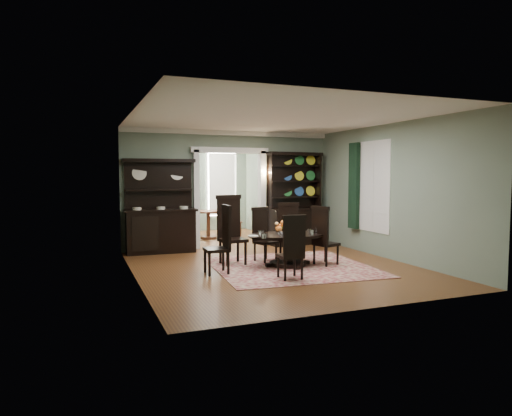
# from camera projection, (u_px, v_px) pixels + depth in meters

# --- Properties ---
(room) EXTENTS (5.51, 6.01, 3.01)m
(room) POSITION_uv_depth(u_px,v_px,m) (276.00, 190.00, 9.08)
(room) COLOR brown
(room) RESTS_ON ground
(parlor) EXTENTS (3.51, 3.50, 3.01)m
(parlor) POSITION_uv_depth(u_px,v_px,m) (204.00, 186.00, 14.18)
(parlor) COLOR brown
(parlor) RESTS_ON ground
(doorway_trim) EXTENTS (2.08, 0.25, 2.57)m
(doorway_trim) POSITION_uv_depth(u_px,v_px,m) (230.00, 185.00, 11.82)
(doorway_trim) COLOR silver
(doorway_trim) RESTS_ON floor
(right_window) EXTENTS (0.15, 1.47, 2.12)m
(right_window) POSITION_uv_depth(u_px,v_px,m) (364.00, 186.00, 10.89)
(right_window) COLOR white
(right_window) RESTS_ON wall_right
(wall_sconce) EXTENTS (0.27, 0.21, 0.21)m
(wall_sconce) POSITION_uv_depth(u_px,v_px,m) (266.00, 174.00, 12.01)
(wall_sconce) COLOR gold
(wall_sconce) RESTS_ON back_wall_right
(rug) EXTENTS (3.31, 3.30, 0.01)m
(rug) POSITION_uv_depth(u_px,v_px,m) (291.00, 267.00, 9.28)
(rug) COLOR maroon
(rug) RESTS_ON floor
(dining_table) EXTENTS (1.68, 1.56, 0.66)m
(dining_table) POSITION_uv_depth(u_px,v_px,m) (288.00, 244.00, 9.37)
(dining_table) COLOR black
(dining_table) RESTS_ON rug
(centerpiece) EXTENTS (1.56, 1.01, 0.26)m
(centerpiece) POSITION_uv_depth(u_px,v_px,m) (283.00, 230.00, 9.35)
(centerpiece) COLOR silver
(centerpiece) RESTS_ON dining_table
(chair_far_left) EXTENTS (0.57, 0.54, 1.45)m
(chair_far_left) POSITION_uv_depth(u_px,v_px,m) (230.00, 228.00, 9.59)
(chair_far_left) COLOR black
(chair_far_left) RESTS_ON rug
(chair_far_mid) EXTENTS (0.54, 0.53, 1.18)m
(chair_far_mid) POSITION_uv_depth(u_px,v_px,m) (262.00, 233.00, 9.90)
(chair_far_mid) COLOR black
(chair_far_mid) RESTS_ON rug
(chair_far_right) EXTENTS (0.60, 0.59, 1.26)m
(chair_far_right) POSITION_uv_depth(u_px,v_px,m) (288.00, 230.00, 10.11)
(chair_far_right) COLOR black
(chair_far_right) RESTS_ON rug
(chair_end_left) EXTENTS (0.47, 0.50, 1.30)m
(chair_end_left) POSITION_uv_depth(u_px,v_px,m) (222.00, 238.00, 8.64)
(chair_end_left) COLOR black
(chair_end_left) RESTS_ON rug
(chair_end_right) EXTENTS (0.55, 0.56, 1.23)m
(chair_end_right) POSITION_uv_depth(u_px,v_px,m) (323.00, 234.00, 9.38)
(chair_end_right) COLOR black
(chair_end_right) RESTS_ON rug
(chair_near) EXTENTS (0.45, 0.43, 1.17)m
(chair_near) POSITION_uv_depth(u_px,v_px,m) (292.00, 246.00, 8.08)
(chair_near) COLOR black
(chair_near) RESTS_ON rug
(sideboard) EXTENTS (1.73, 0.67, 2.25)m
(sideboard) POSITION_uv_depth(u_px,v_px,m) (160.00, 220.00, 10.96)
(sideboard) COLOR black
(sideboard) RESTS_ON floor
(welsh_dresser) EXTENTS (1.63, 0.71, 2.47)m
(welsh_dresser) POSITION_uv_depth(u_px,v_px,m) (295.00, 211.00, 12.27)
(welsh_dresser) COLOR black
(welsh_dresser) RESTS_ON floor
(parlor_table) EXTENTS (0.89, 0.89, 0.82)m
(parlor_table) POSITION_uv_depth(u_px,v_px,m) (208.00, 220.00, 13.33)
(parlor_table) COLOR #512717
(parlor_table) RESTS_ON parlor_floor
(parlor_chair_left) EXTENTS (0.41, 0.40, 0.93)m
(parlor_chair_left) POSITION_uv_depth(u_px,v_px,m) (190.00, 221.00, 13.46)
(parlor_chair_left) COLOR #512717
(parlor_chair_left) RESTS_ON parlor_floor
(parlor_chair_right) EXTENTS (0.44, 0.43, 0.94)m
(parlor_chair_right) POSITION_uv_depth(u_px,v_px,m) (234.00, 220.00, 13.69)
(parlor_chair_right) COLOR #512717
(parlor_chair_right) RESTS_ON parlor_floor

